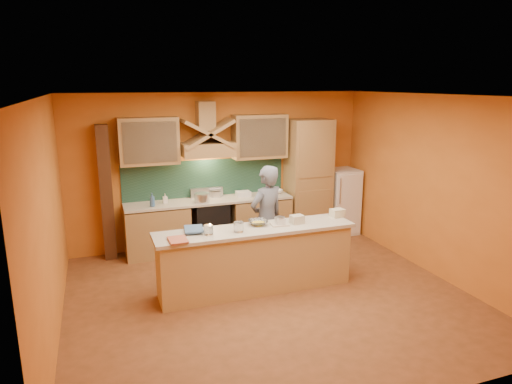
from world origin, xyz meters
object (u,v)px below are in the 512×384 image
object	(u,v)px
fridge	(341,201)
person	(267,219)
mixing_bowl	(258,222)
stove	(210,225)
kitchen_scale	(280,221)

from	to	relation	value
fridge	person	bearing A→B (deg)	-148.43
person	mixing_bowl	xyz separation A→B (m)	(-0.31, -0.48, 0.12)
stove	fridge	size ratio (longest dim) A/B	0.69
stove	kitchen_scale	size ratio (longest dim) A/B	7.04
stove	person	world-z (taller)	person
stove	person	distance (m)	1.48
mixing_bowl	person	bearing A→B (deg)	56.64
fridge	kitchen_scale	distance (m)	2.84
fridge	kitchen_scale	xyz separation A→B (m)	(-2.11, -1.87, 0.35)
kitchen_scale	fridge	bearing A→B (deg)	44.54
kitchen_scale	stove	bearing A→B (deg)	110.39
stove	mixing_bowl	distance (m)	1.86
stove	fridge	xyz separation A→B (m)	(2.70, 0.00, 0.20)
stove	person	xyz separation A→B (m)	(0.60, -1.29, 0.41)
kitchen_scale	mixing_bowl	world-z (taller)	kitchen_scale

